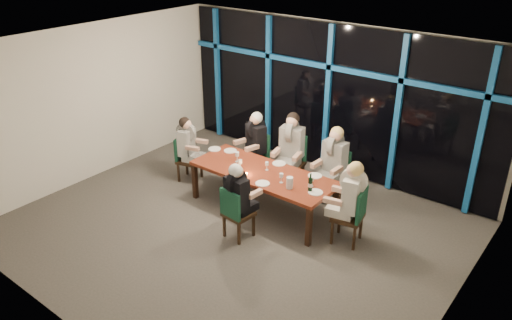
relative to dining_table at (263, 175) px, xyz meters
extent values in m
plane|color=#55504B|center=(0.00, -0.80, -0.68)|extent=(7.00, 7.00, 0.00)
cube|color=silver|center=(0.00, 2.20, 0.82)|extent=(7.00, 0.04, 3.00)
cube|color=silver|center=(0.00, -3.80, 0.82)|extent=(7.00, 0.04, 3.00)
cube|color=silver|center=(-3.50, -0.80, 0.82)|extent=(0.04, 6.00, 3.00)
cube|color=silver|center=(3.50, -0.80, 0.82)|extent=(0.04, 6.00, 3.00)
cube|color=white|center=(0.00, -0.80, 2.32)|extent=(7.00, 6.00, 0.04)
cube|color=black|center=(0.00, 2.14, 0.82)|extent=(6.86, 0.04, 2.94)
cube|color=#124F90|center=(-2.90, 2.09, 0.82)|extent=(0.10, 0.10, 2.94)
cube|color=#124F90|center=(-1.45, 2.09, 0.82)|extent=(0.10, 0.10, 2.94)
cube|color=#124F90|center=(0.00, 2.09, 0.82)|extent=(0.10, 0.10, 2.94)
cube|color=#124F90|center=(1.45, 2.09, 0.82)|extent=(0.10, 0.10, 2.94)
cube|color=#124F90|center=(2.90, 2.09, 0.82)|extent=(0.10, 0.10, 2.94)
cube|color=#124F90|center=(0.00, 2.09, 1.48)|extent=(6.86, 0.10, 0.10)
cube|color=#FF2D14|center=(1.10, 2.45, 1.47)|extent=(0.60, 0.05, 0.35)
cube|color=maroon|center=(0.00, 0.00, 0.04)|extent=(2.60, 1.00, 0.06)
cube|color=black|center=(-1.24, -0.44, -0.34)|extent=(0.08, 0.08, 0.69)
cube|color=black|center=(1.24, -0.44, -0.34)|extent=(0.08, 0.08, 0.69)
cube|color=black|center=(-1.24, 0.44, -0.34)|extent=(0.08, 0.08, 0.69)
cube|color=black|center=(1.24, 0.44, -0.34)|extent=(0.08, 0.08, 0.69)
cube|color=black|center=(-0.86, 0.84, -0.24)|extent=(0.54, 0.54, 0.06)
cube|color=#195036|center=(-0.80, 1.03, 0.02)|extent=(0.44, 0.17, 0.49)
cube|color=black|center=(-1.07, 0.72, -0.48)|extent=(0.05, 0.05, 0.41)
cube|color=black|center=(-0.73, 0.62, -0.48)|extent=(0.05, 0.05, 0.41)
cube|color=black|center=(-0.98, 1.06, -0.48)|extent=(0.05, 0.05, 0.41)
cube|color=black|center=(-0.64, 0.96, -0.48)|extent=(0.05, 0.05, 0.41)
cube|color=black|center=(-0.08, 0.97, -0.20)|extent=(0.57, 0.57, 0.06)
cube|color=#195036|center=(-0.13, 1.18, 0.08)|extent=(0.48, 0.16, 0.53)
cube|color=black|center=(-0.23, 0.74, -0.46)|extent=(0.05, 0.05, 0.45)
cube|color=black|center=(0.14, 0.82, -0.46)|extent=(0.05, 0.05, 0.45)
cube|color=black|center=(-0.31, 1.11, -0.46)|extent=(0.05, 0.05, 0.45)
cube|color=black|center=(0.06, 1.20, -0.46)|extent=(0.05, 0.05, 0.45)
cube|color=black|center=(0.82, 0.97, -0.22)|extent=(0.48, 0.48, 0.06)
cube|color=#195036|center=(0.83, 1.18, 0.06)|extent=(0.46, 0.07, 0.51)
cube|color=black|center=(0.63, 0.79, -0.47)|extent=(0.04, 0.04, 0.43)
cube|color=black|center=(1.00, 0.78, -0.47)|extent=(0.04, 0.04, 0.43)
cube|color=black|center=(0.65, 1.16, -0.47)|extent=(0.04, 0.04, 0.43)
cube|color=black|center=(1.02, 1.15, -0.47)|extent=(0.04, 0.04, 0.43)
cube|color=black|center=(-1.83, 0.02, -0.27)|extent=(0.52, 0.52, 0.06)
cube|color=#195036|center=(-2.01, -0.03, -0.02)|extent=(0.16, 0.41, 0.46)
cube|color=black|center=(-1.63, -0.09, -0.49)|extent=(0.05, 0.05, 0.39)
cube|color=black|center=(-1.72, 0.22, -0.49)|extent=(0.05, 0.05, 0.39)
cube|color=black|center=(-1.95, -0.19, -0.49)|extent=(0.05, 0.05, 0.39)
cube|color=black|center=(-2.04, 0.13, -0.49)|extent=(0.05, 0.05, 0.39)
cube|color=black|center=(1.66, 0.03, -0.23)|extent=(0.53, 0.53, 0.06)
cube|color=#195036|center=(1.85, 0.07, 0.04)|extent=(0.14, 0.45, 0.50)
cube|color=black|center=(1.44, 0.18, -0.47)|extent=(0.05, 0.05, 0.42)
cube|color=black|center=(1.51, -0.18, -0.47)|extent=(0.05, 0.05, 0.42)
cube|color=black|center=(1.80, 0.25, -0.47)|extent=(0.05, 0.05, 0.42)
cube|color=black|center=(1.87, -0.11, -0.47)|extent=(0.05, 0.05, 0.42)
cube|color=black|center=(0.21, -0.92, -0.26)|extent=(0.46, 0.46, 0.06)
cube|color=#195036|center=(0.19, -1.10, -0.01)|extent=(0.42, 0.09, 0.47)
cube|color=black|center=(0.39, -0.77, -0.49)|extent=(0.04, 0.04, 0.39)
cube|color=black|center=(0.06, -0.74, -0.49)|extent=(0.04, 0.04, 0.39)
cube|color=black|center=(0.36, -1.10, -0.49)|extent=(0.04, 0.04, 0.39)
cube|color=black|center=(0.03, -1.07, -0.49)|extent=(0.04, 0.04, 0.39)
cube|color=black|center=(-0.89, 0.73, -0.14)|extent=(0.45, 0.49, 0.14)
cube|color=black|center=(-0.85, 0.88, 0.18)|extent=(0.44, 0.33, 0.55)
cylinder|color=black|center=(-0.85, 0.88, 0.40)|extent=(0.21, 0.42, 0.41)
sphere|color=tan|center=(-0.85, 0.86, 0.57)|extent=(0.21, 0.21, 0.21)
sphere|color=silver|center=(-0.84, 0.90, 0.60)|extent=(0.23, 0.23, 0.23)
cube|color=tan|center=(-1.10, 0.71, 0.11)|extent=(0.16, 0.30, 0.08)
cube|color=tan|center=(-0.72, 0.60, 0.11)|extent=(0.16, 0.30, 0.08)
cube|color=black|center=(-0.06, 0.84, -0.10)|extent=(0.47, 0.52, 0.15)
cube|color=black|center=(-0.09, 1.01, 0.26)|extent=(0.47, 0.34, 0.60)
cylinder|color=black|center=(-0.09, 1.01, 0.49)|extent=(0.20, 0.46, 0.45)
sphere|color=tan|center=(-0.09, 0.99, 0.68)|extent=(0.22, 0.22, 0.22)
sphere|color=black|center=(-0.10, 1.03, 0.71)|extent=(0.24, 0.24, 0.24)
cube|color=tan|center=(-0.25, 0.72, 0.11)|extent=(0.15, 0.33, 0.09)
cube|color=tan|center=(0.17, 0.81, 0.11)|extent=(0.15, 0.33, 0.09)
cube|color=black|center=(0.82, 0.85, -0.12)|extent=(0.39, 0.45, 0.14)
cube|color=black|center=(0.83, 1.01, 0.22)|extent=(0.42, 0.27, 0.58)
cylinder|color=black|center=(0.83, 1.01, 0.45)|extent=(0.12, 0.44, 0.43)
sphere|color=tan|center=(0.82, 0.99, 0.63)|extent=(0.22, 0.22, 0.22)
sphere|color=tan|center=(0.83, 1.03, 0.67)|extent=(0.24, 0.24, 0.24)
cube|color=tan|center=(0.61, 0.77, 0.11)|extent=(0.10, 0.31, 0.08)
cube|color=tan|center=(1.02, 0.75, 0.11)|extent=(0.10, 0.31, 0.08)
cube|color=black|center=(-1.73, 0.05, -0.17)|extent=(0.47, 0.43, 0.13)
cube|color=black|center=(-1.87, 0.01, 0.13)|extent=(0.32, 0.42, 0.52)
cylinder|color=black|center=(-1.87, 0.01, 0.34)|extent=(0.40, 0.20, 0.39)
sphere|color=tan|center=(-1.85, 0.01, 0.50)|extent=(0.19, 0.19, 0.19)
sphere|color=black|center=(-1.89, 0.00, 0.53)|extent=(0.21, 0.21, 0.21)
cube|color=tan|center=(-1.60, -0.11, 0.11)|extent=(0.29, 0.15, 0.07)
cube|color=tan|center=(-1.71, 0.25, 0.11)|extent=(0.29, 0.15, 0.07)
cube|color=silver|center=(1.54, 0.01, -0.13)|extent=(0.48, 0.44, 0.14)
cube|color=silver|center=(1.70, 0.04, 0.20)|extent=(0.31, 0.44, 0.56)
cylinder|color=silver|center=(1.70, 0.04, 0.42)|extent=(0.43, 0.18, 0.42)
sphere|color=tan|center=(1.68, 0.04, 0.60)|extent=(0.21, 0.21, 0.21)
sphere|color=tan|center=(1.72, 0.04, 0.63)|extent=(0.23, 0.23, 0.23)
cube|color=tan|center=(1.42, 0.19, 0.11)|extent=(0.31, 0.14, 0.08)
cube|color=tan|center=(1.50, -0.20, 0.11)|extent=(0.31, 0.14, 0.08)
cube|color=black|center=(0.22, -0.81, -0.17)|extent=(0.37, 0.42, 0.13)
cube|color=black|center=(0.21, -0.96, 0.14)|extent=(0.39, 0.26, 0.52)
cylinder|color=black|center=(0.21, -0.96, 0.35)|extent=(0.13, 0.40, 0.39)
sphere|color=tan|center=(0.21, -0.94, 0.51)|extent=(0.20, 0.20, 0.20)
sphere|color=silver|center=(0.20, -0.97, 0.54)|extent=(0.21, 0.21, 0.21)
cube|color=tan|center=(0.41, -0.75, 0.11)|extent=(0.10, 0.29, 0.07)
cube|color=tan|center=(0.04, -0.71, 0.11)|extent=(0.10, 0.29, 0.07)
cylinder|color=white|center=(-1.01, 0.30, 0.08)|extent=(0.24, 0.24, 0.01)
cylinder|color=white|center=(0.04, 0.42, 0.08)|extent=(0.24, 0.24, 0.01)
cylinder|color=white|center=(0.80, 0.41, 0.08)|extent=(0.24, 0.24, 0.01)
cylinder|color=white|center=(-1.28, 0.18, 0.08)|extent=(0.24, 0.24, 0.01)
cylinder|color=white|center=(1.11, -0.07, 0.08)|extent=(0.24, 0.24, 0.01)
cylinder|color=white|center=(0.26, -0.36, 0.08)|extent=(0.24, 0.24, 0.01)
cylinder|color=black|center=(1.01, -0.09, 0.18)|extent=(0.07, 0.07, 0.23)
cylinder|color=black|center=(1.01, -0.09, 0.34)|extent=(0.03, 0.03, 0.09)
cylinder|color=silver|center=(1.01, -0.09, 0.18)|extent=(0.07, 0.07, 0.06)
cylinder|color=silver|center=(0.69, -0.21, 0.17)|extent=(0.11, 0.11, 0.20)
cylinder|color=silver|center=(0.75, -0.21, 0.19)|extent=(0.02, 0.02, 0.14)
cylinder|color=#F09C48|center=(-0.16, -0.27, 0.08)|extent=(0.05, 0.05, 0.03)
cylinder|color=white|center=(-0.38, -0.16, 0.07)|extent=(0.06, 0.06, 0.01)
cylinder|color=white|center=(-0.38, -0.16, 0.12)|extent=(0.01, 0.01, 0.10)
cylinder|color=white|center=(-0.38, -0.16, 0.21)|extent=(0.07, 0.07, 0.07)
cylinder|color=silver|center=(0.01, 0.09, 0.07)|extent=(0.06, 0.06, 0.01)
cylinder|color=silver|center=(0.01, 0.09, 0.12)|extent=(0.01, 0.01, 0.09)
cylinder|color=silver|center=(0.01, 0.09, 0.19)|extent=(0.06, 0.06, 0.06)
cylinder|color=silver|center=(0.48, -0.13, 0.07)|extent=(0.06, 0.06, 0.01)
cylinder|color=silver|center=(0.48, -0.13, 0.12)|extent=(0.01, 0.01, 0.10)
cylinder|color=silver|center=(0.48, -0.13, 0.20)|extent=(0.07, 0.07, 0.07)
cylinder|color=silver|center=(-0.61, 0.03, 0.07)|extent=(0.07, 0.07, 0.01)
cylinder|color=silver|center=(-0.61, 0.03, 0.13)|extent=(0.01, 0.01, 0.11)
cylinder|color=silver|center=(-0.61, 0.03, 0.22)|extent=(0.07, 0.07, 0.08)
cylinder|color=silver|center=(0.94, 0.07, 0.07)|extent=(0.06, 0.06, 0.01)
cylinder|color=silver|center=(0.94, 0.07, 0.12)|extent=(0.01, 0.01, 0.10)
cylinder|color=silver|center=(0.94, 0.07, 0.21)|extent=(0.07, 0.07, 0.07)
camera|label=1|loc=(4.64, -6.14, 3.98)|focal=35.00mm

